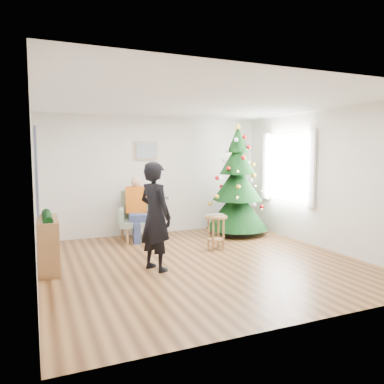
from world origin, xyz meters
name	(u,v)px	position (x,y,z in m)	size (l,w,h in m)	color
floor	(201,262)	(0.00, 0.00, 0.00)	(5.00, 5.00, 0.00)	brown
ceiling	(201,102)	(0.00, 0.00, 2.60)	(5.00, 5.00, 0.00)	white
wall_back	(155,175)	(0.00, 2.50, 1.30)	(5.00, 5.00, 0.00)	silver
wall_front	(302,201)	(0.00, -2.50, 1.30)	(5.00, 5.00, 0.00)	silver
wall_left	(34,189)	(-2.50, 0.00, 1.30)	(5.00, 5.00, 0.00)	silver
wall_right	(322,179)	(2.50, 0.00, 1.30)	(5.00, 5.00, 0.00)	silver
window_panel	(288,167)	(2.47, 1.00, 1.50)	(0.04, 1.30, 1.40)	white
curtains	(286,167)	(2.44, 1.00, 1.50)	(0.05, 1.75, 1.50)	white
christmas_tree	(237,184)	(1.63, 1.66, 1.11)	(1.37, 1.37, 2.47)	#3F2816
stool	(216,232)	(0.60, 0.64, 0.32)	(0.42, 0.42, 0.63)	brown
laptop	(216,215)	(0.60, 0.64, 0.64)	(0.35, 0.22, 0.03)	silver
armchair	(138,222)	(-0.53, 1.97, 0.37)	(0.89, 0.86, 1.01)	gray
seated_person	(138,208)	(-0.55, 1.92, 0.68)	(0.50, 0.67, 1.32)	navy
standing_man	(155,216)	(-0.82, -0.13, 0.83)	(0.61, 0.40, 1.66)	black
game_controller	(167,198)	(-0.64, -0.16, 1.11)	(0.04, 0.13, 0.04)	white
console	(48,244)	(-2.33, 0.51, 0.40)	(0.30, 1.00, 0.80)	brown
garland	(47,217)	(-2.33, 0.51, 0.82)	(0.14, 0.14, 0.90)	black
tapestry	(36,170)	(-2.46, 0.30, 1.55)	(0.03, 1.50, 1.15)	black
framed_picture	(146,151)	(-0.20, 2.46, 1.85)	(0.52, 0.05, 0.42)	tan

